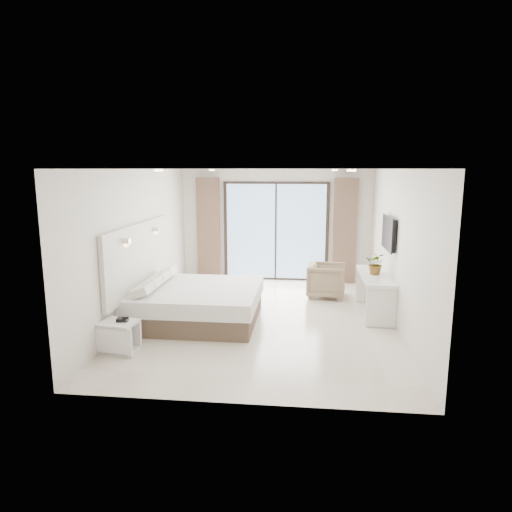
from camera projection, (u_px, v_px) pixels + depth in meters
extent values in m
plane|color=beige|center=(264.00, 319.00, 8.35)|extent=(6.20, 6.20, 0.00)
cube|color=silver|center=(276.00, 225.00, 11.13)|extent=(4.60, 0.02, 2.70)
cube|color=silver|center=(239.00, 292.00, 5.07)|extent=(4.60, 0.02, 2.70)
cube|color=silver|center=(140.00, 244.00, 8.35)|extent=(0.02, 6.20, 2.70)
cube|color=silver|center=(397.00, 249.00, 7.86)|extent=(0.02, 6.20, 2.70)
cube|color=white|center=(265.00, 169.00, 7.85)|extent=(4.60, 6.20, 0.02)
cube|color=silver|center=(139.00, 257.00, 8.18)|extent=(0.08, 3.00, 1.20)
cube|color=black|center=(389.00, 233.00, 8.34)|extent=(0.06, 1.00, 0.58)
cube|color=black|center=(387.00, 233.00, 8.34)|extent=(0.02, 1.04, 0.62)
cube|color=black|center=(276.00, 232.00, 11.13)|extent=(2.56, 0.04, 2.42)
cube|color=#99C1F5|center=(276.00, 232.00, 11.10)|extent=(2.40, 0.01, 2.30)
cube|color=brown|center=(209.00, 229.00, 11.19)|extent=(0.55, 0.14, 2.50)
cube|color=brown|center=(345.00, 231.00, 10.84)|extent=(0.55, 0.14, 2.50)
cylinder|color=white|center=(158.00, 170.00, 6.23)|extent=(0.12, 0.12, 0.02)
cylinder|color=white|center=(351.00, 170.00, 5.96)|extent=(0.12, 0.12, 0.02)
cylinder|color=white|center=(212.00, 170.00, 9.75)|extent=(0.12, 0.12, 0.02)
cylinder|color=white|center=(335.00, 170.00, 9.47)|extent=(0.12, 0.12, 0.02)
cube|color=brown|center=(198.00, 311.00, 8.25)|extent=(2.11, 2.01, 0.34)
cube|color=silver|center=(197.00, 295.00, 8.19)|extent=(2.20, 2.09, 0.27)
cube|color=white|center=(143.00, 293.00, 7.56)|extent=(0.28, 0.42, 0.14)
cube|color=white|center=(152.00, 286.00, 8.00)|extent=(0.28, 0.42, 0.14)
cube|color=white|center=(160.00, 280.00, 8.46)|extent=(0.28, 0.42, 0.14)
cube|color=white|center=(167.00, 274.00, 8.90)|extent=(0.28, 0.42, 0.14)
cube|color=white|center=(118.00, 323.00, 6.77)|extent=(0.57, 0.49, 0.05)
cube|color=white|center=(120.00, 350.00, 6.85)|extent=(0.57, 0.49, 0.05)
cube|color=white|center=(114.00, 341.00, 6.63)|extent=(0.51, 0.12, 0.42)
cube|color=white|center=(124.00, 332.00, 6.99)|extent=(0.51, 0.12, 0.42)
cube|color=black|center=(123.00, 320.00, 6.78)|extent=(0.17, 0.13, 0.05)
cube|color=white|center=(376.00, 276.00, 8.51)|extent=(0.54, 1.72, 0.06)
cube|color=white|center=(381.00, 308.00, 7.83)|extent=(0.52, 0.06, 0.71)
cube|color=white|center=(369.00, 285.00, 9.34)|extent=(0.52, 0.06, 0.71)
imported|color=#33662D|center=(376.00, 266.00, 8.46)|extent=(0.50, 0.52, 0.32)
imported|color=#8D815C|center=(326.00, 279.00, 9.74)|extent=(0.79, 0.84, 0.79)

